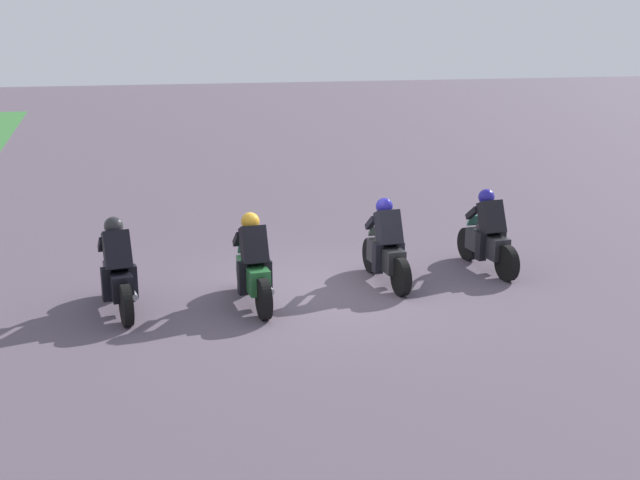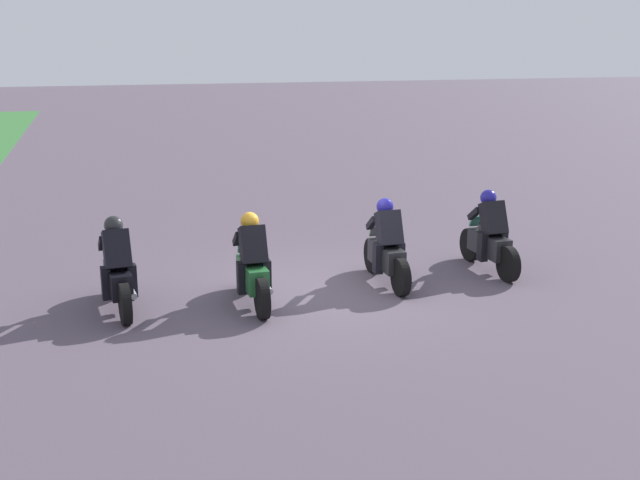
% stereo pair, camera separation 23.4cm
% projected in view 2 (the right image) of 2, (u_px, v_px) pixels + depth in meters
% --- Properties ---
extents(ground_plane, '(120.00, 120.00, 0.00)m').
position_uv_depth(ground_plane, '(319.00, 291.00, 13.32)').
color(ground_plane, '#564957').
extents(rider_lane_a, '(2.04, 0.55, 1.51)m').
position_uv_depth(rider_lane_a, '(490.00, 238.00, 14.35)').
color(rider_lane_a, black).
rests_on(rider_lane_a, ground_plane).
extents(rider_lane_b, '(2.04, 0.54, 1.51)m').
position_uv_depth(rider_lane_b, '(387.00, 249.00, 13.60)').
color(rider_lane_b, black).
rests_on(rider_lane_b, ground_plane).
extents(rider_lane_c, '(2.04, 0.54, 1.51)m').
position_uv_depth(rider_lane_c, '(252.00, 267.00, 12.53)').
color(rider_lane_c, black).
rests_on(rider_lane_c, ground_plane).
extents(rider_lane_d, '(2.04, 0.57, 1.51)m').
position_uv_depth(rider_lane_d, '(118.00, 272.00, 12.28)').
color(rider_lane_d, black).
rests_on(rider_lane_d, ground_plane).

